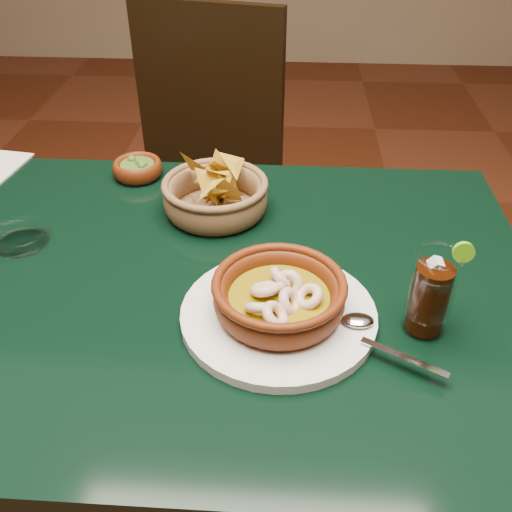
# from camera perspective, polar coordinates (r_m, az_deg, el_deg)

# --- Properties ---
(dining_table) EXTENTS (1.20, 0.80, 0.75)m
(dining_table) POSITION_cam_1_polar(r_m,az_deg,el_deg) (1.01, -7.93, -6.31)
(dining_table) COLOR black
(dining_table) RESTS_ON ground
(dining_chair) EXTENTS (0.55, 0.55, 0.99)m
(dining_chair) POSITION_cam_1_polar(r_m,az_deg,el_deg) (1.66, -6.02, 7.89)
(dining_chair) COLOR black
(dining_chair) RESTS_ON ground
(shrimp_plate) EXTENTS (0.37, 0.29, 0.08)m
(shrimp_plate) POSITION_cam_1_polar(r_m,az_deg,el_deg) (0.83, 2.35, -4.55)
(shrimp_plate) COLOR silver
(shrimp_plate) RESTS_ON dining_table
(chip_basket) EXTENTS (0.23, 0.23, 0.14)m
(chip_basket) POSITION_cam_1_polar(r_m,az_deg,el_deg) (1.08, -4.06, 6.09)
(chip_basket) COLOR brown
(chip_basket) RESTS_ON dining_table
(guacamole_ramekin) EXTENTS (0.12, 0.12, 0.04)m
(guacamole_ramekin) POSITION_cam_1_polar(r_m,az_deg,el_deg) (1.23, -11.74, 8.58)
(guacamole_ramekin) COLOR #4C1A07
(guacamole_ramekin) RESTS_ON dining_table
(cola_drink) EXTENTS (0.13, 0.13, 0.15)m
(cola_drink) POSITION_cam_1_polar(r_m,az_deg,el_deg) (0.83, 17.06, -3.62)
(cola_drink) COLOR white
(cola_drink) RESTS_ON dining_table
(glass_ashtray) EXTENTS (0.11, 0.11, 0.03)m
(glass_ashtray) POSITION_cam_1_polar(r_m,az_deg,el_deg) (1.08, -22.50, 1.72)
(glass_ashtray) COLOR white
(glass_ashtray) RESTS_ON dining_table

